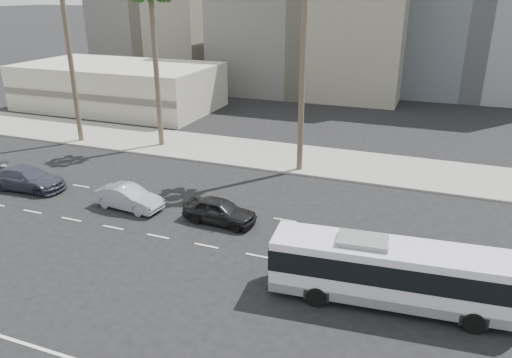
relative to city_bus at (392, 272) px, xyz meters
The scene contains 9 objects.
ground 4.40m from the city_bus, 156.17° to the left, with size 700.00×700.00×0.00m, color black.
sidewalk_north 17.63m from the city_bus, 102.35° to the left, with size 120.00×7.00×0.15m, color gray.
commercial_low 43.64m from the city_bus, 140.68° to the left, with size 22.00×12.16×5.00m.
midrise_beige_west 49.80m from the city_bus, 108.66° to the left, with size 24.00×18.00×18.00m, color slate.
midrise_beige_far 66.69m from the city_bus, 128.95° to the left, with size 18.00×16.00×15.00m, color slate.
city_bus is the anchor object (origin of this frame).
car_a 11.26m from the city_bus, 156.28° to the left, with size 4.42×1.78×1.51m, color black.
car_b 17.00m from the city_bus, 165.46° to the left, with size 4.46×1.56×1.47m, color #8F949F.
car_c 25.19m from the city_bus, 169.75° to the left, with size 5.38×2.19×1.56m, color #353846.
Camera 1 is at (4.72, -20.50, 12.85)m, focal length 34.06 mm.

